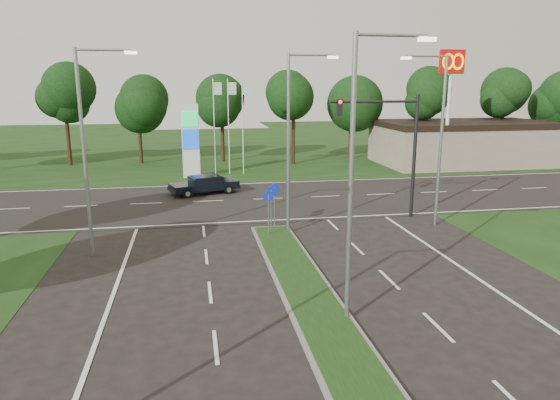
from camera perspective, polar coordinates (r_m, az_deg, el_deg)
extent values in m
cube|color=black|center=(63.93, -6.54, 6.20)|extent=(160.00, 50.00, 0.02)
cube|color=black|center=(33.46, -3.05, 0.06)|extent=(160.00, 12.00, 0.02)
cube|color=slate|center=(14.96, 6.96, -16.85)|extent=(2.00, 26.00, 0.12)
cube|color=gray|center=(51.71, 20.21, 6.12)|extent=(16.00, 9.00, 4.00)
cylinder|color=gray|center=(15.43, 8.09, 1.72)|extent=(0.16, 0.16, 9.00)
cylinder|color=gray|center=(15.59, 12.68, 17.91)|extent=(2.20, 0.10, 0.10)
cube|color=#FFF2CC|center=(16.03, 16.46, 17.20)|extent=(0.50, 0.22, 0.12)
cylinder|color=gray|center=(25.01, 0.95, 6.15)|extent=(0.16, 0.16, 9.00)
cylinder|color=gray|center=(25.11, 3.56, 16.21)|extent=(2.20, 0.10, 0.10)
cube|color=#FFF2CC|center=(25.38, 6.06, 15.90)|extent=(0.50, 0.22, 0.12)
cylinder|color=gray|center=(23.02, -21.45, 4.65)|extent=(0.16, 0.16, 9.00)
cylinder|color=gray|center=(22.67, -19.58, 15.86)|extent=(2.20, 0.10, 0.10)
cube|color=#FFF2CC|center=(22.53, -16.69, 15.83)|extent=(0.50, 0.22, 0.12)
cylinder|color=gray|center=(27.77, 17.90, 6.21)|extent=(0.16, 0.16, 9.00)
cylinder|color=gray|center=(27.15, 16.43, 15.48)|extent=(2.20, 0.10, 0.10)
cube|color=#FFF2CC|center=(26.68, 14.22, 15.45)|extent=(0.50, 0.22, 0.12)
cylinder|color=black|center=(29.44, 15.09, 4.78)|extent=(0.20, 0.20, 7.00)
cylinder|color=black|center=(28.21, 10.78, 10.98)|extent=(5.00, 0.14, 0.14)
cube|color=black|center=(27.57, 6.80, 10.45)|extent=(0.28, 0.28, 0.90)
sphere|color=#FF190C|center=(27.39, 6.93, 11.06)|extent=(0.20, 0.20, 0.20)
cylinder|color=gray|center=(24.98, -1.34, -1.81)|extent=(0.06, 0.06, 2.20)
cylinder|color=#0C26A5|center=(24.74, -1.35, 0.43)|extent=(0.56, 0.04, 0.56)
cylinder|color=gray|center=(25.98, -1.02, -1.23)|extent=(0.06, 0.06, 2.20)
cylinder|color=#0C26A5|center=(25.75, -1.03, 0.93)|extent=(0.56, 0.04, 0.56)
cylinder|color=gray|center=(26.70, -0.62, -0.83)|extent=(0.06, 0.06, 2.20)
cylinder|color=#0C26A5|center=(26.48, -0.63, 1.27)|extent=(0.56, 0.04, 0.56)
cube|color=silver|center=(41.61, -10.18, 6.61)|extent=(1.40, 0.30, 6.00)
cube|color=#0CA53F|center=(41.28, -10.28, 9.07)|extent=(1.30, 0.08, 1.20)
cube|color=#0C3FBF|center=(41.41, -10.19, 6.86)|extent=(1.30, 0.08, 1.60)
cylinder|color=silver|center=(42.56, -7.52, 8.20)|extent=(0.08, 0.08, 8.00)
cube|color=#B2D8B2|center=(42.43, -7.17, 12.52)|extent=(0.70, 0.02, 1.00)
cylinder|color=silver|center=(42.63, -5.89, 8.25)|extent=(0.08, 0.08, 8.00)
cube|color=#B2D8B2|center=(42.52, -5.51, 12.56)|extent=(0.70, 0.02, 1.00)
cylinder|color=silver|center=(42.74, -4.27, 8.29)|extent=(0.08, 0.08, 8.00)
cube|color=#B2D8B2|center=(42.63, -3.86, 12.59)|extent=(0.70, 0.02, 1.00)
cylinder|color=silver|center=(46.03, 18.65, 9.24)|extent=(0.30, 0.30, 10.00)
cube|color=#BF0C07|center=(46.00, 19.06, 14.71)|extent=(2.20, 0.35, 2.00)
torus|color=#FFC600|center=(45.60, 18.68, 14.75)|extent=(1.06, 0.16, 1.06)
torus|color=#FFC600|center=(46.03, 19.70, 14.66)|extent=(1.06, 0.16, 1.06)
cylinder|color=black|center=(48.82, -5.44, 6.73)|extent=(0.36, 0.36, 4.40)
sphere|color=black|center=(48.54, -5.55, 11.78)|extent=(6.00, 6.00, 6.00)
sphere|color=black|center=(48.36, -5.20, 12.97)|extent=(4.80, 4.80, 4.80)
cube|color=black|center=(35.43, -8.67, 1.62)|extent=(5.00, 3.19, 0.47)
cube|color=black|center=(35.38, -8.56, 2.35)|extent=(2.43, 2.15, 0.44)
cube|color=black|center=(35.34, -8.57, 2.70)|extent=(2.05, 1.95, 0.04)
cylinder|color=black|center=(34.23, -10.54, 0.71)|extent=(0.69, 0.40, 0.65)
cylinder|color=black|center=(35.87, -11.35, 1.24)|extent=(0.69, 0.40, 0.65)
cylinder|color=black|center=(35.18, -5.91, 1.19)|extent=(0.69, 0.40, 0.65)
cylinder|color=black|center=(36.77, -6.91, 1.68)|extent=(0.69, 0.40, 0.65)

